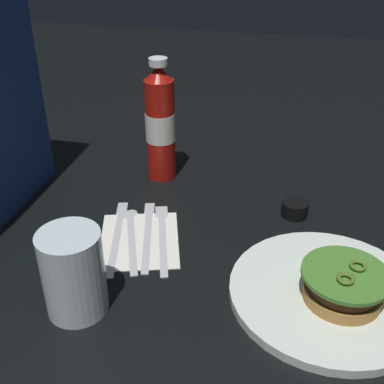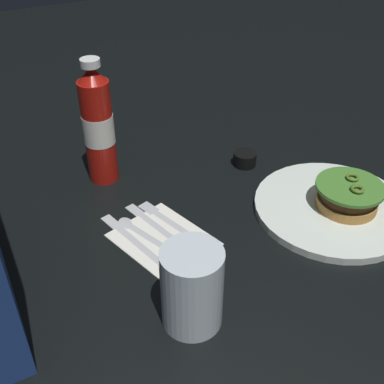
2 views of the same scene
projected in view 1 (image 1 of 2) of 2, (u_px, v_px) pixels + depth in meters
name	position (u px, v px, depth m)	size (l,w,h in m)	color
ground_plane	(270.00, 242.00, 0.81)	(3.00, 3.00, 0.00)	black
dinner_plate	(328.00, 293.00, 0.69)	(0.28, 0.28, 0.01)	white
burger_sandwich	(344.00, 285.00, 0.66)	(0.12, 0.12, 0.05)	#B97E3D
ketchup_bottle	(160.00, 124.00, 0.95)	(0.06, 0.06, 0.24)	#A8150D
water_glass	(73.00, 273.00, 0.65)	(0.08, 0.08, 0.12)	silver
condiment_cup	(295.00, 208.00, 0.87)	(0.05, 0.05, 0.03)	black
napkin	(139.00, 240.00, 0.81)	(0.16, 0.13, 0.00)	white
fork_utensil	(162.00, 230.00, 0.83)	(0.20, 0.08, 0.00)	silver
butter_knife	(148.00, 229.00, 0.83)	(0.20, 0.07, 0.00)	silver
spoon_utensil	(131.00, 228.00, 0.83)	(0.18, 0.08, 0.00)	silver
steak_knife	(118.00, 230.00, 0.83)	(0.21, 0.07, 0.00)	silver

